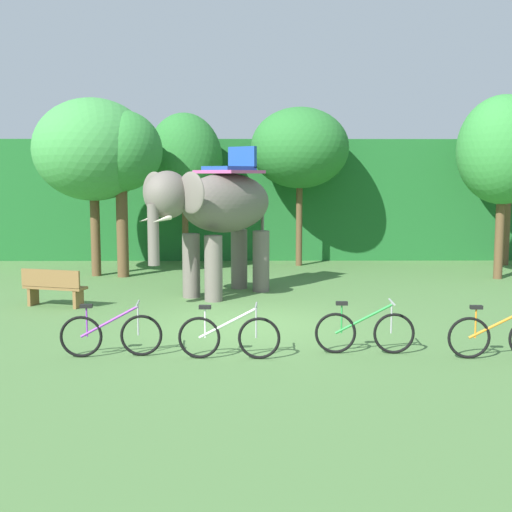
% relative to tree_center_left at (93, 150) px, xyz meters
% --- Properties ---
extents(ground_plane, '(80.00, 80.00, 0.00)m').
position_rel_tree_center_left_xyz_m(ground_plane, '(4.66, -6.78, -3.79)').
color(ground_plane, '#4C753D').
extents(foliage_hedge, '(36.00, 6.00, 4.30)m').
position_rel_tree_center_left_xyz_m(foliage_hedge, '(4.66, 6.51, -1.64)').
color(foliage_hedge, '#1E6028').
rests_on(foliage_hedge, ground).
extents(tree_center_left, '(3.54, 3.54, 5.32)m').
position_rel_tree_center_left_xyz_m(tree_center_left, '(0.00, 0.00, 0.00)').
color(tree_center_left, brown).
rests_on(tree_center_left, ground).
extents(tree_left, '(2.47, 2.47, 4.96)m').
position_rel_tree_center_left_xyz_m(tree_left, '(0.86, -0.22, -0.08)').
color(tree_left, brown).
rests_on(tree_left, ground).
extents(tree_far_left, '(2.55, 2.55, 5.10)m').
position_rel_tree_center_left_xyz_m(tree_far_left, '(2.50, 2.32, -0.29)').
color(tree_far_left, brown).
rests_on(tree_far_left, ground).
extents(tree_center_right, '(3.27, 3.27, 5.28)m').
position_rel_tree_center_left_xyz_m(tree_center_right, '(6.34, 2.25, 0.14)').
color(tree_center_right, brown).
rests_on(tree_center_right, ground).
extents(tree_right, '(2.63, 2.63, 5.35)m').
position_rel_tree_center_left_xyz_m(tree_right, '(12.02, -0.69, -0.03)').
color(tree_right, brown).
rests_on(tree_right, ground).
extents(tree_center, '(3.14, 3.14, 5.53)m').
position_rel_tree_center_left_xyz_m(tree_center, '(13.34, 2.35, 0.25)').
color(tree_center, brown).
rests_on(tree_center, ground).
extents(elephant, '(3.53, 3.81, 3.78)m').
position_rel_tree_center_left_xyz_m(elephant, '(3.87, -3.48, -1.59)').
color(elephant, '#665E56').
rests_on(elephant, ground).
extents(bike_purple, '(1.71, 0.52, 0.92)m').
position_rel_tree_center_left_xyz_m(bike_purple, '(2.35, -9.17, -3.40)').
color(bike_purple, black).
rests_on(bike_purple, ground).
extents(bike_white, '(1.71, 0.52, 0.92)m').
position_rel_tree_center_left_xyz_m(bike_white, '(4.34, -9.32, -3.40)').
color(bike_white, black).
rests_on(bike_white, ground).
extents(bike_green, '(1.71, 0.52, 0.92)m').
position_rel_tree_center_left_xyz_m(bike_green, '(6.65, -9.01, -3.40)').
color(bike_green, black).
rests_on(bike_green, ground).
extents(bike_orange, '(1.71, 0.52, 0.92)m').
position_rel_tree_center_left_xyz_m(bike_orange, '(8.84, -9.38, -3.40)').
color(bike_orange, black).
rests_on(bike_orange, ground).
extents(wooden_bench, '(1.55, 0.82, 0.89)m').
position_rel_tree_center_left_xyz_m(wooden_bench, '(0.13, -4.87, -3.31)').
color(wooden_bench, brown).
rests_on(wooden_bench, ground).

